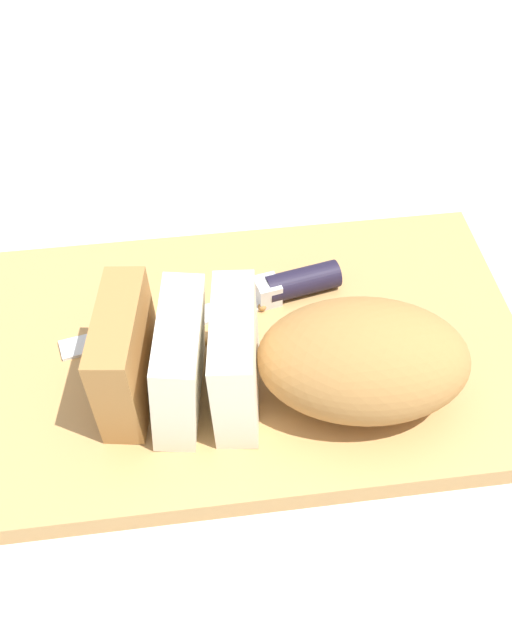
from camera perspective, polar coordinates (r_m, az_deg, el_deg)
The scene contains 6 objects.
ground_plane at distance 0.66m, azimuth -0.00°, elevation -2.91°, with size 3.00×3.00×0.00m, color beige.
cutting_board at distance 0.65m, azimuth -0.00°, elevation -2.37°, with size 0.45×0.29×0.02m, color tan.
bread_loaf at distance 0.57m, azimuth 2.95°, elevation -2.95°, with size 0.29×0.14×0.09m.
bread_knife at distance 0.67m, azimuth 1.17°, elevation 2.15°, with size 0.24×0.08×0.02m.
crumb_near_knife at distance 0.67m, azimuth 0.45°, elevation 0.96°, with size 0.01×0.01×0.01m, color #A8753D.
crumb_near_loaf at distance 0.64m, azimuth -3.75°, elevation -1.57°, with size 0.01×0.01×0.01m, color #A8753D.
Camera 1 is at (0.05, 0.42, 0.50)m, focal length 43.46 mm.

